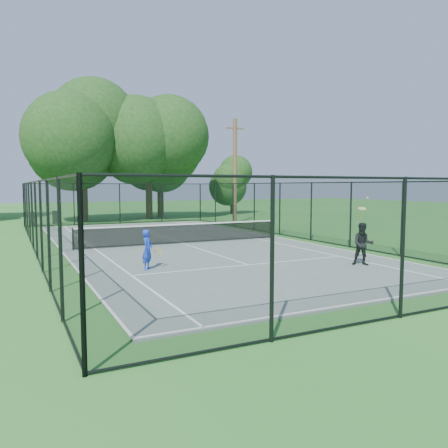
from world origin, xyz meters
name	(u,v)px	position (x,y,z in m)	size (l,w,h in m)	color
ground	(183,245)	(0.00, 0.00, 0.00)	(120.00, 120.00, 0.00)	#256522
tennis_court	(183,244)	(0.00, 0.00, 0.03)	(11.00, 24.00, 0.06)	slate
tennis_net	(182,233)	(0.00, 0.00, 0.58)	(10.08, 0.08, 0.95)	black
fence	(182,213)	(0.00, 0.00, 1.50)	(13.10, 26.10, 3.00)	black
tree_near_left	(83,144)	(-2.09, 16.01, 6.04)	(7.53, 7.53, 9.82)	#332114
tree_near_mid	(148,151)	(3.31, 16.57, 5.72)	(7.10, 7.10, 9.28)	#332114
tree_near_right	(160,165)	(4.98, 18.59, 4.65)	(5.30, 5.30, 7.32)	#332114
tree_far_right	(233,183)	(12.94, 19.64, 3.13)	(3.84, 3.84, 5.08)	#332114
trash_bin_left	(33,219)	(-5.90, 14.21, 0.48)	(0.58, 0.58, 0.95)	black
trash_bin_right	(56,217)	(-4.32, 14.61, 0.50)	(0.58, 0.58, 0.99)	black
utility_pole	(235,171)	(7.56, 9.00, 3.90)	(1.40, 0.30, 7.67)	#4C3823
player_blue	(148,250)	(-3.37, -5.66, 0.72)	(0.86, 0.58, 1.33)	blue
player_black	(363,244)	(3.55, -8.20, 0.81)	(1.01, 0.93, 2.36)	black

